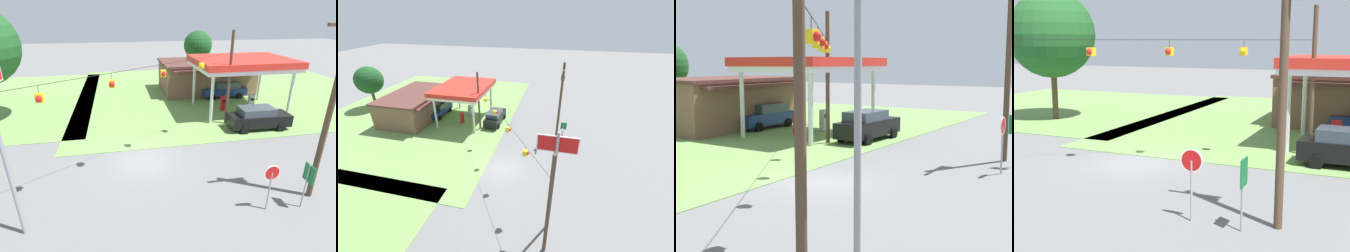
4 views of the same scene
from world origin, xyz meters
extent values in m
plane|color=slate|center=(0.00, 0.00, 0.00)|extent=(160.00, 160.00, 0.00)
cube|color=#6B934C|center=(12.21, 15.59, 0.02)|extent=(36.00, 28.00, 0.04)
cube|color=silver|center=(10.21, 8.04, 4.41)|extent=(8.64, 6.60, 0.35)
cube|color=red|center=(10.21, 8.04, 4.86)|extent=(8.84, 6.80, 0.55)
cylinder|color=silver|center=(6.49, 5.34, 2.12)|extent=(0.28, 0.28, 4.24)
cylinder|color=silver|center=(13.93, 5.34, 2.12)|extent=(0.28, 0.28, 4.24)
cylinder|color=silver|center=(6.49, 10.74, 2.12)|extent=(0.28, 0.28, 4.24)
cylinder|color=silver|center=(13.93, 10.74, 2.12)|extent=(0.28, 0.28, 4.24)
cube|color=brown|center=(9.37, 15.59, 1.74)|extent=(10.61, 6.34, 3.47)
cube|color=#512D28|center=(9.37, 15.59, 3.59)|extent=(10.91, 6.64, 0.24)
cube|color=#512D28|center=(9.37, 12.07, 3.22)|extent=(9.55, 0.70, 0.20)
cube|color=gray|center=(8.75, 8.04, 0.06)|extent=(0.71, 0.56, 0.12)
cube|color=red|center=(8.75, 8.04, 0.84)|extent=(0.55, 0.40, 1.43)
cube|color=black|center=(8.75, 7.83, 1.12)|extent=(0.39, 0.03, 0.24)
cube|color=gray|center=(11.66, 8.04, 0.06)|extent=(0.71, 0.56, 0.12)
cube|color=silver|center=(11.66, 8.04, 0.84)|extent=(0.55, 0.40, 1.43)
cube|color=black|center=(11.66, 7.83, 1.12)|extent=(0.39, 0.03, 0.24)
cube|color=black|center=(10.01, 3.51, 0.81)|extent=(5.12, 1.97, 0.95)
cube|color=#333D47|center=(9.71, 3.52, 1.58)|extent=(2.83, 1.77, 0.60)
cylinder|color=black|center=(11.61, 4.42, 0.34)|extent=(0.68, 0.24, 0.68)
cylinder|color=black|center=(11.56, 2.53, 0.34)|extent=(0.68, 0.24, 0.68)
cylinder|color=black|center=(8.46, 4.50, 0.34)|extent=(0.68, 0.24, 0.68)
cylinder|color=black|center=(8.42, 2.61, 0.34)|extent=(0.68, 0.24, 0.68)
cube|color=navy|center=(10.54, 12.57, 0.76)|extent=(5.11, 1.91, 0.84)
cube|color=#333D47|center=(10.85, 12.56, 1.51)|extent=(2.82, 1.73, 0.67)
cylinder|color=black|center=(8.95, 11.64, 0.34)|extent=(0.68, 0.23, 0.68)
cylinder|color=black|center=(8.97, 13.53, 0.34)|extent=(0.68, 0.23, 0.68)
cylinder|color=black|center=(12.11, 11.61, 0.34)|extent=(0.68, 0.23, 0.68)
cylinder|color=black|center=(12.13, 13.50, 0.34)|extent=(0.68, 0.23, 0.68)
cylinder|color=#99999E|center=(5.47, -5.72, 1.05)|extent=(0.08, 0.08, 2.10)
cylinder|color=white|center=(5.47, -5.72, 2.10)|extent=(0.80, 0.03, 0.80)
cylinder|color=red|center=(5.47, -5.72, 2.10)|extent=(0.70, 0.03, 0.70)
cylinder|color=gray|center=(-5.72, -5.11, 3.99)|extent=(0.18, 0.18, 7.97)
cube|color=white|center=(-5.62, -5.11, 7.10)|extent=(0.06, 2.57, 1.15)
cube|color=red|center=(-5.62, -5.11, 7.10)|extent=(0.07, 2.45, 1.03)
cylinder|color=gray|center=(7.26, -5.89, 1.20)|extent=(0.07, 0.07, 2.40)
cube|color=#146B33|center=(7.31, -5.89, 1.95)|extent=(0.04, 0.70, 0.90)
cylinder|color=#4C3828|center=(8.27, -5.16, 4.64)|extent=(0.28, 0.28, 9.28)
cube|color=#4C3828|center=(8.27, -5.16, 8.48)|extent=(2.20, 0.14, 0.14)
cylinder|color=#59595B|center=(8.62, -5.16, 7.48)|extent=(0.44, 0.44, 0.60)
cylinder|color=#4C3828|center=(-7.75, -5.00, 3.88)|extent=(0.24, 0.24, 7.76)
cylinder|color=#4C3828|center=(7.75, 5.00, 3.88)|extent=(0.24, 0.24, 7.76)
cylinder|color=black|center=(0.00, 0.00, 6.05)|extent=(15.52, 10.02, 0.02)
cylinder|color=black|center=(-4.65, -3.00, 5.87)|extent=(0.02, 0.02, 0.35)
cube|color=yellow|center=(-4.65, -3.00, 5.50)|extent=(0.32, 0.32, 0.40)
sphere|color=red|center=(-4.65, -3.17, 5.50)|extent=(0.28, 0.28, 0.28)
cylinder|color=black|center=(-1.55, -1.00, 5.87)|extent=(0.02, 0.02, 0.35)
cube|color=yellow|center=(-1.55, -1.00, 5.50)|extent=(0.32, 0.32, 0.40)
sphere|color=red|center=(-1.55, -1.17, 5.50)|extent=(0.28, 0.28, 0.28)
cylinder|color=black|center=(1.55, 1.00, 5.87)|extent=(0.02, 0.02, 0.35)
cube|color=yellow|center=(1.55, 1.00, 5.50)|extent=(0.32, 0.32, 0.40)
sphere|color=red|center=(1.55, 0.83, 5.50)|extent=(0.28, 0.28, 0.28)
cylinder|color=black|center=(4.65, 3.00, 5.87)|extent=(0.02, 0.02, 0.35)
cube|color=yellow|center=(4.65, 3.00, 5.50)|extent=(0.32, 0.32, 0.40)
sphere|color=yellow|center=(4.65, 2.83, 5.50)|extent=(0.28, 0.28, 0.28)
cylinder|color=#4C3828|center=(11.01, 24.53, 1.42)|extent=(0.44, 0.44, 2.85)
sphere|color=#19471E|center=(11.01, 24.53, 4.54)|extent=(4.24, 4.24, 4.24)
camera|label=1|loc=(-1.23, -14.88, 8.87)|focal=28.00mm
camera|label=2|loc=(-17.72, -4.81, 14.42)|focal=24.00mm
camera|label=3|loc=(-15.01, -10.66, 4.80)|focal=50.00mm
camera|label=4|loc=(11.14, -19.54, 5.96)|focal=50.00mm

